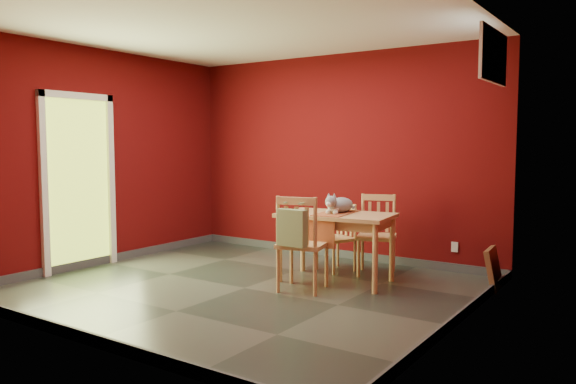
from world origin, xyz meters
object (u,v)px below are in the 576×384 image
Objects in this scene: dining_table at (336,222)px; picture_frame at (493,269)px; chair_near at (301,242)px; cat at (340,202)px; chair_far_left at (338,236)px; chair_far_right at (377,234)px; tote_bag at (292,228)px.

dining_table is 1.72m from picture_frame.
chair_near reaches higher than dining_table.
cat is 1.07× the size of picture_frame.
chair_far_right is (0.46, 0.10, 0.06)m from chair_far_left.
cat is (0.01, 0.07, 0.21)m from dining_table.
chair_far_left is 1.69× the size of cat.
tote_bag is 0.98× the size of picture_frame.
chair_far_left is 1.80m from picture_frame.
chair_near reaches higher than chair_far_right.
chair_near is 0.73m from cat.
chair_far_right is 2.09× the size of picture_frame.
dining_table is at bearing -157.34° from picture_frame.
chair_near is 2.24× the size of picture_frame.
cat is (0.08, 0.84, 0.19)m from tote_bag.
chair_far_right reaches higher than picture_frame.
chair_far_left is at bearing -167.96° from chair_far_right.
cat is (0.12, 0.62, 0.37)m from chair_near.
dining_table is 0.67m from chair_far_right.
chair_near is (0.15, -1.06, 0.10)m from chair_far_left.
dining_table is 1.60× the size of chair_far_left.
chair_far_right is 1.94× the size of cat.
picture_frame is at bearing 35.83° from chair_near.
chair_near is at bearing -113.63° from cat.
cat is at bearing 84.51° from tote_bag.
chair_far_left is at bearing 98.18° from tote_bag.
chair_far_left is at bearing -176.05° from picture_frame.
cat reaches higher than chair_far_right.
cat is (-0.20, -0.54, 0.41)m from chair_far_right.
tote_bag is (0.18, -1.28, 0.28)m from chair_far_left.
picture_frame is at bearing 41.36° from tote_bag.
chair_far_right is 1.35m from picture_frame.
chair_far_right is 1.20m from chair_near.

